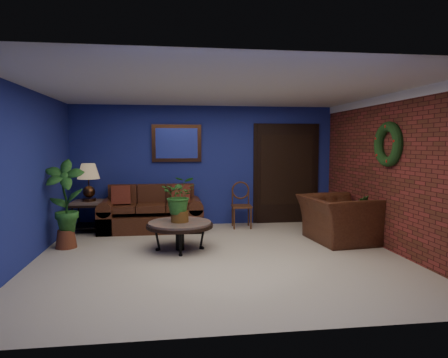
{
  "coord_description": "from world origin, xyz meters",
  "views": [
    {
      "loc": [
        -0.73,
        -5.88,
        1.7
      ],
      "look_at": [
        0.13,
        0.55,
        1.13
      ],
      "focal_mm": 32.0,
      "sensor_mm": 36.0,
      "label": 1
    }
  ],
  "objects": [
    {
      "name": "floor",
      "position": [
        0.0,
        0.0,
        0.0
      ],
      "size": [
        5.5,
        5.5,
        0.0
      ],
      "primitive_type": "plane",
      "color": "#BEB19D",
      "rests_on": "ground"
    },
    {
      "name": "wall_back",
      "position": [
        0.0,
        2.5,
        1.25
      ],
      "size": [
        5.5,
        0.04,
        2.5
      ],
      "primitive_type": "cube",
      "color": "navy",
      "rests_on": "ground"
    },
    {
      "name": "wall_left",
      "position": [
        -2.75,
        0.0,
        1.25
      ],
      "size": [
        0.04,
        5.0,
        2.5
      ],
      "primitive_type": "cube",
      "color": "navy",
      "rests_on": "ground"
    },
    {
      "name": "wall_right_brick",
      "position": [
        2.75,
        0.0,
        1.25
      ],
      "size": [
        0.04,
        5.0,
        2.5
      ],
      "primitive_type": "cube",
      "color": "maroon",
      "rests_on": "ground"
    },
    {
      "name": "ceiling",
      "position": [
        0.0,
        0.0,
        2.5
      ],
      "size": [
        5.5,
        5.0,
        0.02
      ],
      "primitive_type": "cube",
      "color": "silver",
      "rests_on": "wall_back"
    },
    {
      "name": "crown_molding",
      "position": [
        2.72,
        0.0,
        2.43
      ],
      "size": [
        0.03,
        5.0,
        0.14
      ],
      "primitive_type": "cube",
      "color": "white",
      "rests_on": "wall_right_brick"
    },
    {
      "name": "wall_mirror",
      "position": [
        -0.6,
        2.46,
        1.72
      ],
      "size": [
        1.02,
        0.06,
        0.77
      ],
      "primitive_type": "cube",
      "color": "#452816",
      "rests_on": "wall_back"
    },
    {
      "name": "closet_door",
      "position": [
        1.75,
        2.47,
        1.05
      ],
      "size": [
        1.44,
        0.06,
        2.18
      ],
      "primitive_type": "cube",
      "color": "black",
      "rests_on": "wall_back"
    },
    {
      "name": "wreath",
      "position": [
        2.69,
        0.05,
        1.7
      ],
      "size": [
        0.16,
        0.72,
        0.72
      ],
      "primitive_type": "torus",
      "rotation": [
        0.0,
        1.57,
        0.0
      ],
      "color": "black",
      "rests_on": "wall_right_brick"
    },
    {
      "name": "sofa",
      "position": [
        -1.11,
        2.08,
        0.29
      ],
      "size": [
        1.99,
        0.86,
        0.9
      ],
      "color": "#4C2815",
      "rests_on": "ground"
    },
    {
      "name": "coffee_table",
      "position": [
        -0.6,
        0.47,
        0.4
      ],
      "size": [
        1.07,
        1.07,
        0.46
      ],
      "rotation": [
        0.0,
        0.0,
        -0.07
      ],
      "color": "#4D4943",
      "rests_on": "ground"
    },
    {
      "name": "end_table",
      "position": [
        -2.3,
        2.05,
        0.46
      ],
      "size": [
        0.66,
        0.66,
        0.61
      ],
      "color": "#4D4943",
      "rests_on": "ground"
    },
    {
      "name": "table_lamp",
      "position": [
        -2.3,
        2.05,
        1.06
      ],
      "size": [
        0.42,
        0.42,
        0.7
      ],
      "color": "#452816",
      "rests_on": "end_table"
    },
    {
      "name": "side_chair",
      "position": [
        0.7,
        2.12,
        0.53
      ],
      "size": [
        0.42,
        0.42,
        0.93
      ],
      "rotation": [
        0.0,
        0.0,
        -0.05
      ],
      "color": "#522C17",
      "rests_on": "ground"
    },
    {
      "name": "armchair",
      "position": [
        2.15,
        0.67,
        0.4
      ],
      "size": [
        1.19,
        1.33,
        0.79
      ],
      "primitive_type": "imported",
      "rotation": [
        0.0,
        0.0,
        1.68
      ],
      "color": "#4C2815",
      "rests_on": "ground"
    },
    {
      "name": "coffee_plant",
      "position": [
        -0.6,
        0.47,
        0.86
      ],
      "size": [
        0.58,
        0.51,
        0.73
      ],
      "color": "brown",
      "rests_on": "coffee_table"
    },
    {
      "name": "floor_plant",
      "position": [
        2.35,
        0.33,
        0.45
      ],
      "size": [
        0.39,
        0.32,
        0.86
      ],
      "color": "brown",
      "rests_on": "ground"
    },
    {
      "name": "tall_plant",
      "position": [
        -2.45,
        0.86,
        0.79
      ],
      "size": [
        0.65,
        0.45,
        1.46
      ],
      "color": "brown",
      "rests_on": "ground"
    }
  ]
}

